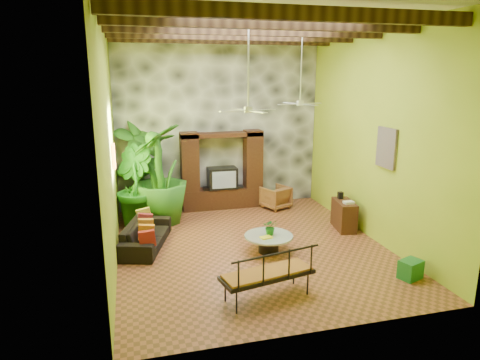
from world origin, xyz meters
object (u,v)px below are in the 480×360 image
object	(u,v)px
tall_plant_a	(140,166)
tall_plant_b	(133,186)
tall_plant_c	(160,174)
green_bin	(410,269)
side_console	(344,215)
wicker_armchair	(276,197)
sofa	(146,234)
iron_bench	(269,273)
ceiling_fan_back	(300,95)
coffee_table	(269,241)
entertainment_center	(222,176)
ceiling_fan_front	(248,99)

from	to	relation	value
tall_plant_a	tall_plant_b	xyz separation A→B (m)	(-0.23, -0.97, -0.31)
tall_plant_c	green_bin	distance (m)	6.50
side_console	green_bin	xyz separation A→B (m)	(-0.07, -2.86, -0.18)
wicker_armchair	sofa	bearing A→B (deg)	4.05
sofa	side_console	size ratio (longest dim) A/B	2.17
iron_bench	side_console	size ratio (longest dim) A/B	1.92
tall_plant_b	green_bin	world-z (taller)	tall_plant_b
ceiling_fan_back	side_console	xyz separation A→B (m)	(1.05, -0.64, -3.03)
tall_plant_a	coffee_table	distance (m)	4.55
wicker_armchair	green_bin	distance (m)	5.09
tall_plant_c	green_bin	world-z (taller)	tall_plant_c
ceiling_fan_back	tall_plant_a	bearing A→B (deg)	153.66
wicker_armchair	tall_plant_b	size ratio (longest dim) A/B	0.34
tall_plant_b	iron_bench	bearing A→B (deg)	-64.36
entertainment_center	tall_plant_b	xyz separation A→B (m)	(-2.57, -0.96, 0.11)
tall_plant_a	coffee_table	size ratio (longest dim) A/B	2.54
ceiling_fan_front	green_bin	size ratio (longest dim) A/B	4.35
sofa	coffee_table	world-z (taller)	sofa
entertainment_center	iron_bench	world-z (taller)	entertainment_center
coffee_table	iron_bench	world-z (taller)	iron_bench
tall_plant_a	side_console	bearing A→B (deg)	-27.47
side_console	green_bin	world-z (taller)	side_console
tall_plant_a	iron_bench	size ratio (longest dim) A/B	1.56
tall_plant_b	coffee_table	xyz separation A→B (m)	(2.86, -2.56, -0.81)
ceiling_fan_back	green_bin	bearing A→B (deg)	-74.32
entertainment_center	tall_plant_b	bearing A→B (deg)	-159.56
entertainment_center	wicker_armchair	size ratio (longest dim) A/B	3.26
tall_plant_c	green_bin	bearing A→B (deg)	-45.78
coffee_table	green_bin	xyz separation A→B (m)	(2.29, -1.93, -0.07)
ceiling_fan_back	tall_plant_c	bearing A→B (deg)	162.74
sofa	side_console	distance (m)	5.01
tall_plant_b	iron_bench	size ratio (longest dim) A/B	1.21
sofa	tall_plant_c	world-z (taller)	tall_plant_c
tall_plant_b	coffee_table	bearing A→B (deg)	-41.76
tall_plant_c	wicker_armchair	bearing A→B (deg)	6.64
entertainment_center	tall_plant_a	world-z (taller)	tall_plant_a
ceiling_fan_back	side_console	world-z (taller)	ceiling_fan_back
coffee_table	tall_plant_b	bearing A→B (deg)	138.24
ceiling_fan_back	tall_plant_b	distance (m)	4.87
coffee_table	tall_plant_c	bearing A→B (deg)	129.27
entertainment_center	tall_plant_a	bearing A→B (deg)	179.67
sofa	tall_plant_b	world-z (taller)	tall_plant_b
iron_bench	green_bin	xyz separation A→B (m)	(2.96, 0.09, -0.34)
ceiling_fan_front	ceiling_fan_back	world-z (taller)	same
ceiling_fan_front	sofa	xyz separation A→B (m)	(-2.15, 1.05, -3.11)
iron_bench	green_bin	world-z (taller)	iron_bench
tall_plant_b	side_console	size ratio (longest dim) A/B	2.32
ceiling_fan_front	wicker_armchair	size ratio (longest dim) A/B	2.52
entertainment_center	green_bin	xyz separation A→B (m)	(2.58, -5.44, -0.78)
tall_plant_c	iron_bench	size ratio (longest dim) A/B	1.51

